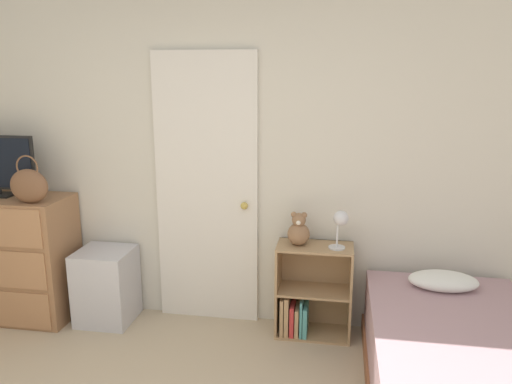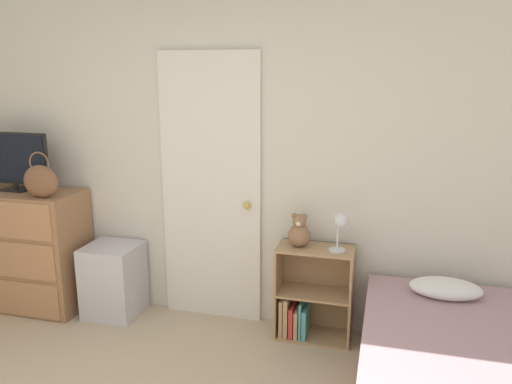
# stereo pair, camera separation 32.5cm
# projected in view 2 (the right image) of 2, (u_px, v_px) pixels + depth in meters

# --- Properties ---
(wall_back) EXTENTS (10.00, 0.06, 2.55)m
(wall_back) POSITION_uv_depth(u_px,v_px,m) (221.00, 159.00, 3.82)
(wall_back) COLOR beige
(wall_back) RESTS_ON ground_plane
(door_closed) EXTENTS (0.79, 0.09, 2.08)m
(door_closed) POSITION_uv_depth(u_px,v_px,m) (211.00, 190.00, 3.84)
(door_closed) COLOR silver
(door_closed) RESTS_ON ground_plane
(dresser) EXTENTS (1.05, 0.48, 0.99)m
(dresser) POSITION_uv_depth(u_px,v_px,m) (23.00, 249.00, 4.15)
(dresser) COLOR #996B47
(dresser) RESTS_ON ground_plane
(tv) EXTENTS (0.64, 0.16, 0.47)m
(tv) POSITION_uv_depth(u_px,v_px,m) (13.00, 160.00, 4.00)
(tv) COLOR black
(tv) RESTS_ON dresser
(handbag) EXTENTS (0.30, 0.12, 0.36)m
(handbag) POSITION_uv_depth(u_px,v_px,m) (41.00, 181.00, 3.78)
(handbag) COLOR brown
(handbag) RESTS_ON dresser
(storage_bin) EXTENTS (0.41, 0.40, 0.58)m
(storage_bin) POSITION_uv_depth(u_px,v_px,m) (114.00, 280.00, 4.03)
(storage_bin) COLOR silver
(storage_bin) RESTS_ON ground_plane
(bookshelf) EXTENTS (0.55, 0.29, 0.70)m
(bookshelf) POSITION_uv_depth(u_px,v_px,m) (308.00, 300.00, 3.69)
(bookshelf) COLOR tan
(bookshelf) RESTS_ON ground_plane
(teddy_bear) EXTENTS (0.16, 0.16, 0.25)m
(teddy_bear) POSITION_uv_depth(u_px,v_px,m) (299.00, 232.00, 3.58)
(teddy_bear) COLOR #8C6647
(teddy_bear) RESTS_ON bookshelf
(desk_lamp) EXTENTS (0.13, 0.13, 0.28)m
(desk_lamp) POSITION_uv_depth(u_px,v_px,m) (340.00, 224.00, 3.44)
(desk_lamp) COLOR silver
(desk_lamp) RESTS_ON bookshelf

